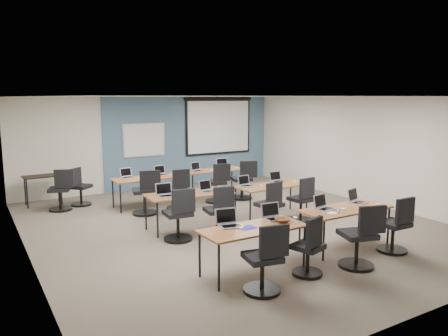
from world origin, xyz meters
TOP-DOWN VIEW (x-y plane):
  - floor at (0.00, 0.00)m, footprint 8.00×9.00m
  - ceiling at (0.00, 0.00)m, footprint 8.00×9.00m
  - wall_back at (0.00, 4.50)m, footprint 8.00×0.04m
  - wall_front at (0.00, -4.50)m, footprint 8.00×0.04m
  - wall_left at (-4.00, 0.00)m, footprint 0.04×9.00m
  - wall_right at (4.00, 0.00)m, footprint 0.04×9.00m
  - blue_accent_panel at (1.25, 4.47)m, footprint 5.50×0.04m
  - whiteboard at (-0.30, 4.43)m, footprint 1.28×0.03m
  - projector_screen at (2.20, 4.41)m, footprint 2.40×0.10m
  - training_table_front_left at (-1.11, -2.34)m, footprint 1.67×0.70m
  - training_table_front_right at (0.98, -2.22)m, footprint 1.72×0.72m
  - training_table_mid_left at (-0.89, 0.32)m, footprint 1.79×0.75m
  - training_table_mid_right at (1.11, 0.14)m, footprint 1.70×0.71m
  - training_table_back_left at (-0.96, 2.45)m, footprint 1.72×0.72m
  - training_table_back_right at (0.99, 2.64)m, footprint 1.68×0.70m
  - laptop_0 at (-1.39, -2.09)m, footprint 0.35×0.30m
  - mouse_0 at (-1.30, -2.29)m, footprint 0.07×0.10m
  - task_chair_0 at (-1.37, -3.00)m, footprint 0.53×0.53m
  - laptop_1 at (-0.56, -2.12)m, footprint 0.34×0.29m
  - mouse_1 at (-0.23, -2.27)m, footprint 0.09×0.12m
  - task_chair_1 at (-0.45, -2.87)m, footprint 0.47×0.46m
  - laptop_2 at (0.59, -2.07)m, footprint 0.33×0.28m
  - mouse_2 at (0.85, -2.28)m, footprint 0.09×0.12m
  - task_chair_2 at (0.47, -3.03)m, footprint 0.58×0.57m
  - laptop_3 at (1.45, -2.03)m, footprint 0.34×0.29m
  - mouse_3 at (1.65, -2.35)m, footprint 0.07×0.10m
  - task_chair_3 at (1.54, -2.86)m, footprint 0.52×0.52m
  - laptop_4 at (-1.41, 0.32)m, footprint 0.34×0.29m
  - mouse_4 at (-1.14, 0.17)m, footprint 0.08×0.11m
  - task_chair_4 at (-1.43, -0.36)m, footprint 0.55×0.55m
  - laptop_5 at (-0.50, 0.27)m, footprint 0.30×0.26m
  - mouse_5 at (-0.36, 0.16)m, footprint 0.09×0.12m
  - task_chair_5 at (-0.62, -0.45)m, footprint 0.52×0.52m
  - laptop_6 at (0.53, 0.33)m, footprint 0.30×0.26m
  - mouse_6 at (0.82, 0.15)m, footprint 0.06×0.10m
  - task_chair_6 at (0.49, -0.64)m, footprint 0.53×0.53m
  - laptop_7 at (1.44, 0.37)m, footprint 0.31×0.27m
  - mouse_7 at (1.76, 0.12)m, footprint 0.08×0.11m
  - task_chair_7 at (1.42, -0.55)m, footprint 0.51×0.51m
  - laptop_8 at (-1.42, 2.69)m, footprint 0.31×0.26m
  - mouse_8 at (-1.18, 2.42)m, footprint 0.08×0.11m
  - task_chair_8 at (-1.30, 1.74)m, footprint 0.59×0.58m
  - laptop_9 at (-0.55, 2.63)m, footprint 0.31×0.26m
  - mouse_9 at (-0.36, 2.44)m, footprint 0.07×0.10m
  - task_chair_9 at (-0.45, 1.81)m, footprint 0.52×0.52m
  - laptop_10 at (0.51, 2.67)m, footprint 0.31×0.26m
  - mouse_10 at (0.87, 2.53)m, footprint 0.10×0.12m
  - task_chair_10 at (0.71, 1.93)m, footprint 0.56×0.55m
  - laptop_11 at (1.41, 2.77)m, footprint 0.35×0.30m
  - mouse_11 at (1.71, 2.57)m, footprint 0.07×0.10m
  - task_chair_11 at (1.49, 1.90)m, footprint 0.59×0.57m
  - blue_mousepad at (-1.19, -2.30)m, footprint 0.26×0.22m
  - snack_bowl at (-0.55, -2.34)m, footprint 0.35×0.35m
  - snack_plate at (0.50, -2.37)m, footprint 0.19×0.19m
  - coffee_cup at (0.63, -2.38)m, footprint 0.07×0.07m
  - utility_table at (-3.19, 3.95)m, footprint 0.91×0.51m
  - spare_chair_a at (-2.42, 3.37)m, footprint 0.59×0.50m
  - spare_chair_b at (-2.91, 3.11)m, footprint 0.56×0.54m

SIDE VIEW (x-z plane):
  - floor at x=0.00m, z-range -0.01..0.01m
  - task_chair_1 at x=-0.45m, z-range -0.09..0.86m
  - spare_chair_a at x=-2.42m, z-range -0.09..0.89m
  - task_chair_7 at x=1.42m, z-range -0.09..0.91m
  - task_chair_9 at x=-0.45m, z-range -0.09..0.91m
  - task_chair_5 at x=-0.62m, z-range -0.09..0.91m
  - task_chair_3 at x=1.54m, z-range -0.09..0.92m
  - task_chair_0 at x=-1.37m, z-range -0.09..0.92m
  - task_chair_6 at x=0.49m, z-range -0.09..0.92m
  - spare_chair_b at x=-2.91m, z-range -0.09..0.93m
  - task_chair_10 at x=0.71m, z-range -0.09..0.94m
  - task_chair_4 at x=-1.43m, z-range -0.09..0.94m
  - task_chair_2 at x=0.47m, z-range -0.09..0.95m
  - task_chair_11 at x=1.49m, z-range -0.09..0.96m
  - task_chair_8 at x=-1.30m, z-range -0.09..0.97m
  - utility_table at x=-3.19m, z-range 0.28..1.03m
  - training_table_front_left at x=-1.11m, z-range 0.32..1.05m
  - training_table_back_right at x=0.99m, z-range 0.32..1.05m
  - training_table_mid_right at x=1.11m, z-range 0.32..1.05m
  - training_table_front_right at x=0.98m, z-range 0.32..1.05m
  - training_table_back_left at x=-0.96m, z-range 0.32..1.05m
  - training_table_mid_left at x=-0.89m, z-range 0.32..1.05m
  - blue_mousepad at x=-1.19m, z-range 0.73..0.74m
  - snack_plate at x=0.50m, z-range 0.73..0.74m
  - mouse_9 at x=-0.36m, z-range 0.73..0.76m
  - mouse_11 at x=1.71m, z-range 0.73..0.76m
  - mouse_0 at x=-1.30m, z-range 0.73..0.76m
  - mouse_6 at x=0.82m, z-range 0.72..0.76m
  - mouse_3 at x=1.65m, z-range 0.72..0.76m
  - mouse_8 at x=-1.18m, z-range 0.72..0.76m
  - mouse_4 at x=-1.14m, z-range 0.72..0.76m
  - mouse_1 at x=-0.23m, z-range 0.72..0.76m
  - mouse_5 at x=-0.36m, z-range 0.72..0.76m
  - mouse_7 at x=1.76m, z-range 0.72..0.76m
  - mouse_2 at x=0.85m, z-range 0.72..0.76m
  - mouse_10 at x=0.87m, z-range 0.72..0.76m
  - snack_bowl at x=-0.55m, z-range 0.73..0.80m
  - coffee_cup at x=0.63m, z-range 0.74..0.79m
  - laptop_6 at x=0.53m, z-range 0.67..0.90m
  - laptop_5 at x=-0.50m, z-range 0.67..0.91m
  - laptop_8 at x=-1.42m, z-range 0.67..0.91m
  - laptop_10 at x=0.51m, z-range 0.67..0.91m
  - laptop_9 at x=-0.55m, z-range 0.67..0.91m
  - laptop_7 at x=1.44m, z-range 0.67..0.91m
  - laptop_2 at x=0.59m, z-range 0.67..0.92m
  - laptop_4 at x=-1.41m, z-range 0.67..0.92m
  - laptop_1 at x=-0.56m, z-range 0.67..0.92m
  - laptop_3 at x=1.45m, z-range 0.66..0.92m
  - laptop_0 at x=-1.39m, z-range 0.66..0.93m
  - laptop_11 at x=1.41m, z-range 0.66..0.93m
  - wall_back at x=0.00m, z-range 0.00..2.70m
  - wall_front at x=0.00m, z-range 0.00..2.70m
  - wall_left at x=-4.00m, z-range 0.00..2.70m
  - wall_right at x=4.00m, z-range 0.00..2.70m
  - blue_accent_panel at x=1.25m, z-range 0.00..2.70m
  - whiteboard at x=-0.30m, z-range 0.96..1.94m
  - projector_screen at x=2.20m, z-range 0.98..2.80m
  - ceiling at x=0.00m, z-range 2.69..2.71m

